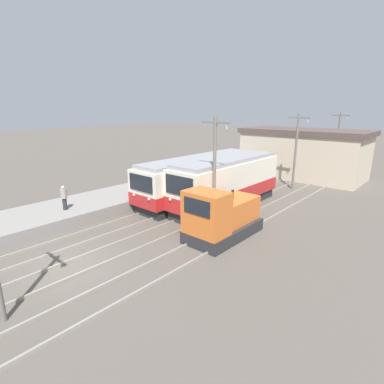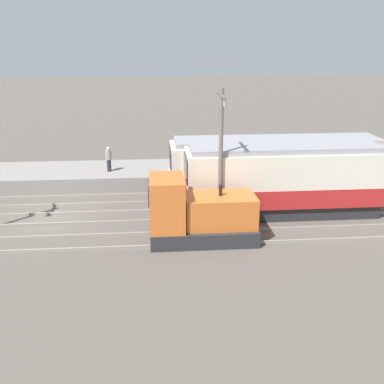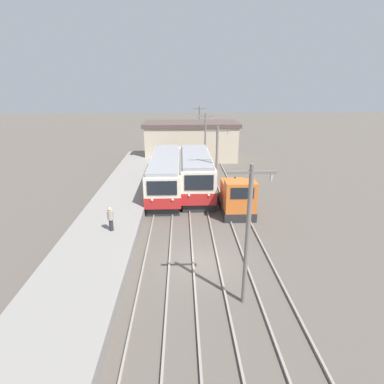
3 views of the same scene
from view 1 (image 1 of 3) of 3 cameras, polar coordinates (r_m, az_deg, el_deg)
The scene contains 13 objects.
ground_plane at distance 15.35m, azimuth -21.85°, elevation -13.14°, with size 200.00×200.00×0.00m, color #564F47.
platform_left at distance 20.59m, azimuth -29.99°, elevation -5.44°, with size 4.50×54.00×0.88m, color gray.
track_left at distance 17.49m, azimuth -25.83°, elevation -9.74°, with size 1.54×60.00×0.14m.
track_center at distance 15.16m, azimuth -21.53°, elevation -13.19°, with size 1.54×60.00×0.14m.
track_right at distance 12.87m, azimuth -15.02°, elevation -18.08°, with size 1.54×60.00×0.14m.
commuter_train_left at distance 24.09m, azimuth 1.70°, elevation 2.44°, with size 2.84×12.33×3.44m.
commuter_train_center at distance 22.10m, azimuth 6.61°, elevation 1.41°, with size 2.84×10.18×3.69m.
shunting_locomotive at distance 16.89m, azimuth 5.63°, elevation -4.87°, with size 2.40×4.83×3.00m.
catenary_mast_mid at distance 18.05m, azimuth 4.32°, elevation 4.57°, with size 2.00×0.20×6.67m.
catenary_mast_far at distance 28.31m, azimuth 19.19°, elevation 7.77°, with size 2.00×0.20×6.67m.
catenary_mast_distant at distance 39.48m, azimuth 25.98°, elevation 9.06°, with size 2.00×0.20×6.67m.
person_on_platform at distance 20.52m, azimuth -23.20°, elevation -0.85°, with size 0.38×0.38×1.58m.
station_building at distance 34.19m, azimuth 20.39°, elevation 6.99°, with size 12.60×6.30×5.03m.
Camera 1 is at (12.40, -5.61, 7.10)m, focal length 28.00 mm.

